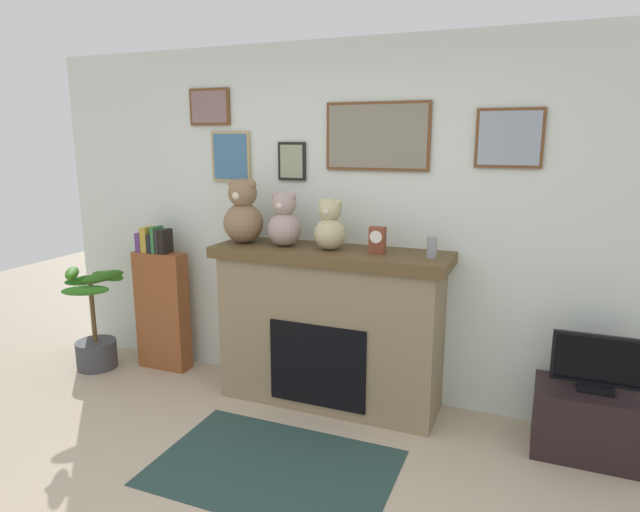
# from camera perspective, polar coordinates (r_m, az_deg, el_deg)

# --- Properties ---
(back_wall) EXTENTS (5.20, 0.15, 2.60)m
(back_wall) POSITION_cam_1_polar(r_m,az_deg,el_deg) (4.06, 3.45, 3.55)
(back_wall) COLOR silver
(back_wall) RESTS_ON ground_plane
(fireplace) EXTENTS (1.70, 0.55, 1.16)m
(fireplace) POSITION_cam_1_polar(r_m,az_deg,el_deg) (3.98, 1.04, -7.36)
(fireplace) COLOR #897758
(fireplace) RESTS_ON ground_plane
(bookshelf) EXTENTS (0.45, 0.16, 1.22)m
(bookshelf) POSITION_cam_1_polar(r_m,az_deg,el_deg) (4.77, -16.22, -4.97)
(bookshelf) COLOR brown
(bookshelf) RESTS_ON ground_plane
(potted_plant) EXTENTS (0.56, 0.58, 0.88)m
(potted_plant) POSITION_cam_1_polar(r_m,az_deg,el_deg) (5.00, -22.51, -6.91)
(potted_plant) COLOR #3F3F44
(potted_plant) RESTS_ON ground_plane
(tv_stand) EXTENTS (0.67, 0.40, 0.43)m
(tv_stand) POSITION_cam_1_polar(r_m,az_deg,el_deg) (3.87, 26.51, -15.33)
(tv_stand) COLOR black
(tv_stand) RESTS_ON ground_plane
(television) EXTENTS (0.52, 0.14, 0.35)m
(television) POSITION_cam_1_polar(r_m,az_deg,el_deg) (3.71, 27.07, -10.10)
(television) COLOR black
(television) RESTS_ON tv_stand
(area_rug) EXTENTS (1.41, 0.94, 0.01)m
(area_rug) POSITION_cam_1_polar(r_m,az_deg,el_deg) (3.48, -4.87, -21.16)
(area_rug) COLOR #27413D
(area_rug) RESTS_ON ground_plane
(candle_jar) EXTENTS (0.07, 0.07, 0.14)m
(candle_jar) POSITION_cam_1_polar(r_m,az_deg,el_deg) (3.61, 11.63, 0.91)
(candle_jar) COLOR gray
(candle_jar) RESTS_ON fireplace
(mantel_clock) EXTENTS (0.11, 0.08, 0.18)m
(mantel_clock) POSITION_cam_1_polar(r_m,az_deg,el_deg) (3.68, 6.03, 1.66)
(mantel_clock) COLOR brown
(mantel_clock) RESTS_ON fireplace
(teddy_bear_tan) EXTENTS (0.30, 0.30, 0.48)m
(teddy_bear_tan) POSITION_cam_1_polar(r_m,az_deg,el_deg) (4.07, -8.05, 4.37)
(teddy_bear_tan) COLOR #866849
(teddy_bear_tan) RESTS_ON fireplace
(teddy_bear_grey) EXTENTS (0.25, 0.25, 0.40)m
(teddy_bear_grey) POSITION_cam_1_polar(r_m,az_deg,el_deg) (3.92, -3.75, 3.63)
(teddy_bear_grey) COLOR #A69089
(teddy_bear_grey) RESTS_ON fireplace
(teddy_bear_brown) EXTENTS (0.22, 0.22, 0.36)m
(teddy_bear_brown) POSITION_cam_1_polar(r_m,az_deg,el_deg) (3.78, 1.05, 3.10)
(teddy_bear_brown) COLOR #BEB385
(teddy_bear_brown) RESTS_ON fireplace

